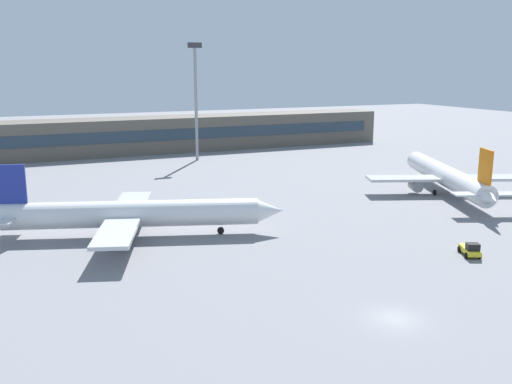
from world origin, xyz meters
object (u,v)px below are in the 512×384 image
Objects in this scene: airplane_near at (134,214)px; floodlight_tower_west at (196,94)px; airplane_mid at (445,176)px; baggage_tug_yellow at (470,249)px.

airplane_near is 63.67m from floodlight_tower_west.
airplane_mid is at bearing -60.70° from floodlight_tower_west.
baggage_tug_yellow is at bearing -126.95° from airplane_mid.
airplane_mid reaches higher than airplane_near.
airplane_near is 1.41× the size of floodlight_tower_west.
baggage_tug_yellow is at bearing -34.74° from airplane_near.
floodlight_tower_west is at bearing 95.45° from baggage_tug_yellow.
floodlight_tower_west is at bearing 64.61° from airplane_near.
airplane_mid is 35.67m from baggage_tug_yellow.
floodlight_tower_west is (-7.65, 80.22, 14.85)m from baggage_tug_yellow.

